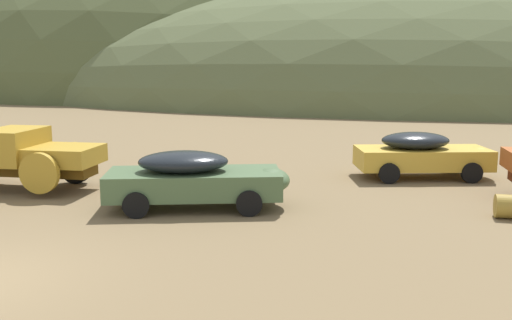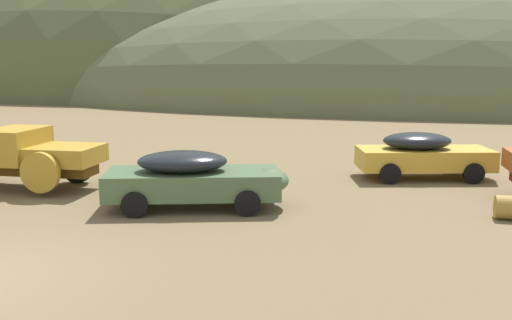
# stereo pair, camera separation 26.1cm
# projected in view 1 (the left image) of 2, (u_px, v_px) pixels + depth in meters

# --- Properties ---
(hill_far_left) EXTENTS (93.86, 70.25, 41.16)m
(hill_far_left) POSITION_uv_depth(u_px,v_px,m) (206.00, 87.00, 82.95)
(hill_far_left) COLOR #4C5633
(hill_far_left) RESTS_ON ground
(hill_distant) EXTENTS (98.15, 54.15, 26.17)m
(hill_distant) POSITION_uv_depth(u_px,v_px,m) (444.00, 96.00, 62.84)
(hill_distant) COLOR #56603D
(hill_distant) RESTS_ON ground
(truck_mustard) EXTENTS (6.52, 2.53, 2.16)m
(truck_mustard) POSITION_uv_depth(u_px,v_px,m) (11.00, 157.00, 17.85)
(truck_mustard) COLOR #593D12
(truck_mustard) RESTS_ON ground
(car_weathered_green) EXTENTS (5.18, 2.88, 1.57)m
(car_weathered_green) POSITION_uv_depth(u_px,v_px,m) (199.00, 178.00, 15.58)
(car_weathered_green) COLOR #47603D
(car_weathered_green) RESTS_ON ground
(car_faded_yellow) EXTENTS (4.88, 2.65, 1.57)m
(car_faded_yellow) POSITION_uv_depth(u_px,v_px,m) (426.00, 154.00, 19.58)
(car_faded_yellow) COLOR gold
(car_faded_yellow) RESTS_ON ground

